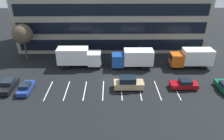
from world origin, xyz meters
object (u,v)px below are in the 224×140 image
(sedan_black, at_px, (8,85))
(box_truck_blue, at_px, (133,58))
(box_truck_orange, at_px, (192,57))
(box_truck_white, at_px, (79,56))
(bare_tree, at_px, (22,34))
(sedan_maroon, at_px, (184,84))
(suv_tan, at_px, (128,83))
(sedan_navy, at_px, (26,88))

(sedan_black, bearing_deg, box_truck_blue, 19.99)
(box_truck_orange, relative_size, box_truck_white, 0.95)
(box_truck_blue, height_order, bare_tree, bare_tree)
(bare_tree, bearing_deg, sedan_maroon, -21.35)
(sedan_maroon, bearing_deg, box_truck_blue, 135.65)
(suv_tan, distance_m, sedan_navy, 15.54)
(box_truck_white, bearing_deg, box_truck_orange, -1.08)
(box_truck_white, xyz_separation_m, sedan_black, (-9.83, -7.69, -1.36))
(sedan_black, height_order, sedan_navy, sedan_black)
(box_truck_blue, relative_size, box_truck_white, 0.94)
(bare_tree, bearing_deg, sedan_navy, -71.29)
(sedan_maroon, relative_size, sedan_navy, 1.07)
(box_truck_white, bearing_deg, box_truck_blue, -2.79)
(sedan_navy, bearing_deg, bare_tree, 108.71)
(box_truck_white, relative_size, sedan_black, 1.84)
(sedan_navy, bearing_deg, suv_tan, 2.26)
(box_truck_blue, xyz_separation_m, sedan_maroon, (7.25, -7.09, -1.27))
(box_truck_blue, relative_size, sedan_maroon, 1.82)
(sedan_maroon, xyz_separation_m, bare_tree, (-28.11, 10.99, 4.56))
(box_truck_blue, bearing_deg, box_truck_orange, 0.51)
(suv_tan, relative_size, bare_tree, 0.63)
(sedan_navy, bearing_deg, box_truck_orange, 15.92)
(box_truck_orange, relative_size, sedan_maroon, 1.83)
(box_truck_blue, xyz_separation_m, sedan_navy, (-16.90, -7.79, -1.32))
(sedan_black, bearing_deg, sedan_navy, -11.52)
(sedan_maroon, bearing_deg, box_truck_orange, 64.02)
(sedan_black, distance_m, sedan_navy, 2.95)
(sedan_navy, relative_size, bare_tree, 0.54)
(box_truck_orange, bearing_deg, box_truck_blue, -179.49)
(sedan_black, xyz_separation_m, suv_tan, (18.42, 0.02, 0.26))
(box_truck_orange, bearing_deg, sedan_black, -166.56)
(sedan_maroon, bearing_deg, sedan_black, -179.76)
(sedan_maroon, xyz_separation_m, sedan_black, (-27.05, -0.11, 0.03))
(suv_tan, distance_m, bare_tree, 22.82)
(suv_tan, bearing_deg, sedan_black, -179.93)
(sedan_black, distance_m, bare_tree, 12.04)
(box_truck_orange, height_order, sedan_black, box_truck_orange)
(sedan_maroon, distance_m, bare_tree, 30.53)
(bare_tree, bearing_deg, box_truck_blue, -10.59)
(box_truck_blue, bearing_deg, box_truck_white, 177.21)
(box_truck_white, bearing_deg, sedan_maroon, -23.74)
(box_truck_white, bearing_deg, suv_tan, -41.74)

